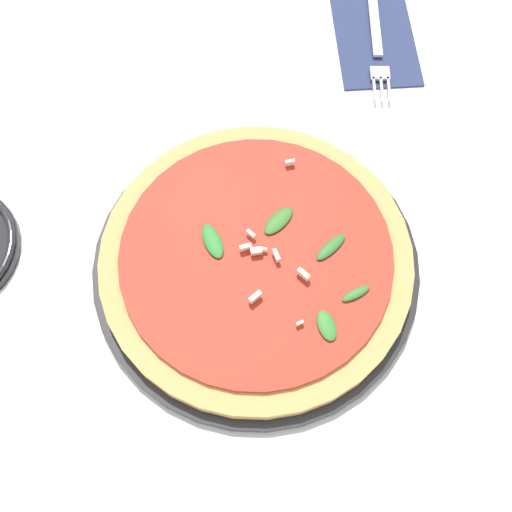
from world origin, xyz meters
TOP-DOWN VIEW (x-y plane):
  - ground_plane at (0.00, 0.00)m, footprint 6.00×6.00m
  - pizza_arugula_main at (-0.03, 0.03)m, footprint 0.35×0.35m
  - wine_glass at (0.17, -0.10)m, footprint 0.08×0.08m
  - napkin at (-0.30, 0.26)m, footprint 0.17×0.13m
  - fork at (-0.29, 0.26)m, footprint 0.19×0.07m

SIDE VIEW (x-z plane):
  - ground_plane at x=0.00m, z-range 0.00..0.00m
  - napkin at x=-0.30m, z-range 0.00..0.01m
  - fork at x=-0.29m, z-range 0.01..0.01m
  - pizza_arugula_main at x=-0.03m, z-range -0.01..0.04m
  - wine_glass at x=0.17m, z-range 0.04..0.21m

